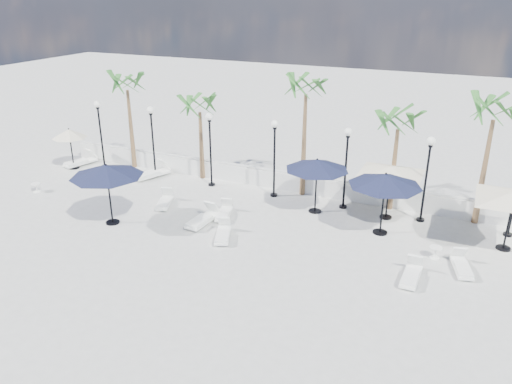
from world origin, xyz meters
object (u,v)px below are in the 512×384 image
at_px(lounger_0, 81,161).
at_px(parasol_cream_sq_a, 391,167).
at_px(lounger_6, 462,266).
at_px(lounger_1, 165,201).
at_px(lounger_2, 203,218).
at_px(lounger_7, 411,274).
at_px(lounger_5, 223,233).
at_px(parasol_navy_right, 385,180).
at_px(parasol_cream_small, 69,134).
at_px(parasol_navy_mid, 317,165).
at_px(lounger_3, 152,173).
at_px(parasol_navy_left, 107,171).
at_px(lounger_4, 224,212).

bearing_deg(lounger_0, parasol_cream_sq_a, 15.42).
bearing_deg(lounger_6, lounger_1, 162.51).
relative_size(lounger_2, lounger_7, 1.14).
bearing_deg(lounger_5, parasol_cream_sq_a, 17.58).
bearing_deg(lounger_6, lounger_0, 155.56).
height_order(parasol_navy_right, parasol_cream_small, parasol_navy_right).
bearing_deg(parasol_cream_small, parasol_cream_sq_a, 1.76).
bearing_deg(parasol_navy_right, lounger_0, 174.66).
bearing_deg(parasol_navy_right, parasol_cream_sq_a, 92.27).
relative_size(lounger_2, parasol_navy_mid, 0.68).
bearing_deg(lounger_7, parasol_navy_right, 119.76).
bearing_deg(lounger_6, parasol_navy_right, 135.79).
bearing_deg(lounger_5, lounger_0, 136.25).
relative_size(lounger_5, parasol_cream_sq_a, 0.33).
distance_m(lounger_2, parasol_cream_sq_a, 8.44).
bearing_deg(lounger_3, parasol_cream_small, -151.21).
xyz_separation_m(lounger_6, parasol_cream_small, (-20.90, 2.93, 1.80)).
relative_size(lounger_5, parasol_navy_left, 0.57).
relative_size(lounger_7, parasol_navy_right, 0.57).
distance_m(lounger_0, parasol_navy_left, 8.91).
distance_m(lounger_5, parasol_navy_mid, 5.26).
relative_size(lounger_1, parasol_navy_mid, 0.61).
bearing_deg(parasol_navy_left, parasol_navy_right, 19.27).
height_order(lounger_4, parasol_cream_sq_a, parasol_cream_sq_a).
height_order(lounger_3, lounger_5, lounger_3).
bearing_deg(lounger_2, parasol_navy_left, -153.50).
relative_size(lounger_4, parasol_navy_left, 0.56).
xyz_separation_m(lounger_1, lounger_6, (13.18, -0.58, -0.01)).
xyz_separation_m(parasol_cream_sq_a, parasol_cream_small, (-17.54, -0.54, -0.40)).
height_order(lounger_0, lounger_1, lounger_0).
height_order(parasol_navy_left, parasol_navy_right, parasol_navy_left).
bearing_deg(parasol_navy_right, parasol_cream_small, 176.48).
xyz_separation_m(lounger_2, lounger_6, (10.54, 0.40, -0.04)).
bearing_deg(lounger_3, parasol_navy_right, 14.93).
distance_m(lounger_3, lounger_4, 6.58).
xyz_separation_m(lounger_5, parasol_cream_sq_a, (5.75, 4.73, 2.19)).
height_order(lounger_4, parasol_navy_mid, parasol_navy_mid).
distance_m(lounger_7, parasol_navy_left, 12.81).
xyz_separation_m(lounger_2, lounger_7, (8.96, -0.97, -0.03)).
bearing_deg(parasol_cream_sq_a, lounger_0, 179.93).
distance_m(lounger_7, parasol_navy_right, 4.23).
relative_size(lounger_2, lounger_6, 1.14).
relative_size(lounger_2, parasol_navy_left, 0.63).
distance_m(lounger_4, parasol_navy_left, 5.37).
distance_m(lounger_1, parasol_cream_sq_a, 10.46).
bearing_deg(parasol_navy_right, lounger_5, -151.94).
bearing_deg(parasol_navy_left, lounger_5, 7.93).
height_order(lounger_0, parasol_navy_right, parasol_navy_right).
bearing_deg(parasol_cream_small, lounger_6, -7.98).
distance_m(lounger_2, parasol_navy_right, 7.88).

